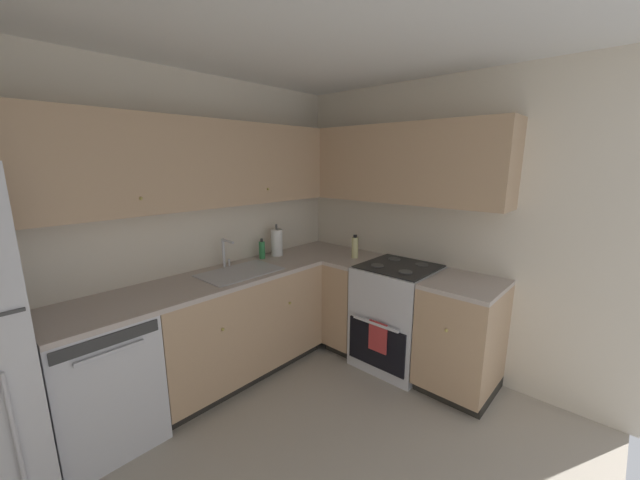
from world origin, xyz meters
name	(u,v)px	position (x,y,z in m)	size (l,w,h in m)	color
ground_plane	(294,480)	(0.00, 0.00, -0.01)	(3.54, 2.87, 0.02)	#A89E8E
wall_back	(162,236)	(0.00, 1.46, 1.24)	(3.64, 0.05, 2.49)	beige
wall_right	(441,228)	(1.80, 0.00, 1.24)	(0.05, 2.97, 2.49)	beige
dishwasher	(99,380)	(-0.62, 1.13, 0.44)	(0.60, 0.63, 0.88)	silver
lower_cabinets_back	(237,325)	(0.43, 1.14, 0.44)	(1.49, 0.62, 0.88)	tan
countertop_back	(234,275)	(0.42, 1.13, 0.90)	(2.69, 0.60, 0.04)	#B7A89E
lower_cabinets_right	(417,324)	(1.47, 0.01, 0.44)	(0.62, 1.47, 0.88)	tan
countertop_right	(420,274)	(1.47, 0.01, 0.90)	(0.60, 1.47, 0.03)	#B7A89E
oven_range	(397,315)	(1.49, 0.21, 0.46)	(0.68, 0.62, 1.06)	silver
upper_cabinets_back	(200,164)	(0.26, 1.27, 1.79)	(2.37, 0.34, 0.66)	tan
upper_cabinets_right	(390,164)	(1.61, 0.43, 1.79)	(0.32, 2.02, 0.66)	tan
sink	(240,277)	(0.46, 1.10, 0.87)	(0.64, 0.40, 0.10)	#B7B7BC
faucet	(225,251)	(0.47, 1.31, 1.06)	(0.07, 0.16, 0.25)	silver
soap_bottle	(262,250)	(0.86, 1.31, 1.00)	(0.06, 0.06, 0.19)	#338C4C
paper_towel_roll	(277,242)	(1.03, 1.29, 1.04)	(0.11, 0.11, 0.32)	white
oil_bottle	(355,247)	(1.47, 0.68, 1.02)	(0.06, 0.06, 0.22)	beige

